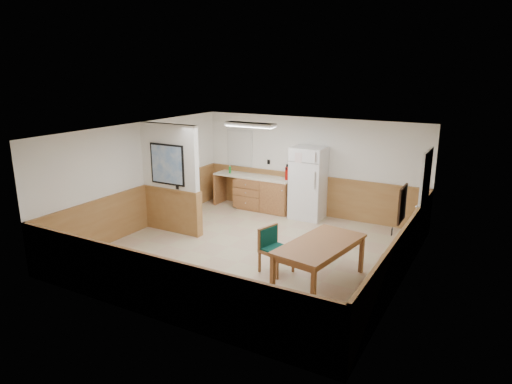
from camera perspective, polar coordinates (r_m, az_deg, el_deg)
The scene contains 20 objects.
ground at distance 9.52m, azimuth -0.43°, elevation -7.49°, with size 6.00×6.00×0.00m, color #C5B48D.
ceiling at distance 8.86m, azimuth -0.46°, elevation 7.59°, with size 6.00×6.00×0.02m, color silver.
back_wall at distance 11.74m, azimuth 6.82°, elevation 3.19°, with size 6.00×0.02×2.50m, color white.
right_wall at distance 8.12m, azimuth 18.31°, elevation -2.97°, with size 0.02×6.00×2.50m, color white.
left_wall at distance 10.87m, azimuth -14.34°, elevation 1.84°, with size 0.02×6.00×2.50m, color white.
wainscot_back at distance 11.90m, azimuth 6.67°, elevation -0.36°, with size 6.00×0.04×1.00m, color #A67A42.
wainscot_right at distance 8.38m, azimuth 17.75°, elevation -7.83°, with size 0.04×6.00×1.00m, color #A67A42.
wainscot_left at distance 11.05m, azimuth -14.01°, elevation -1.95°, with size 0.04×6.00×1.00m, color #A67A42.
partition_wall at distance 10.52m, azimuth -10.63°, elevation 1.53°, with size 1.50×0.20×2.50m.
kitchen_counter at distance 12.15m, azimuth 0.86°, elevation -0.12°, with size 2.20×0.61×1.00m.
exterior_door at distance 9.98m, azimuth 20.18°, elevation -0.98°, with size 0.07×1.02×2.15m.
kitchen_window at distance 12.59m, azimuth -2.06°, elevation 5.50°, with size 0.80×0.04×1.00m.
wall_painting at distance 7.76m, azimuth 17.81°, elevation -1.45°, with size 0.04×0.50×0.60m.
fluorescent_fixture at distance 10.38m, azimuth -0.75°, elevation 8.42°, with size 1.20×0.30×0.09m.
refrigerator at distance 11.44m, azimuth 6.54°, elevation 1.13°, with size 0.82×0.73×1.81m.
dining_table at distance 8.06m, azimuth 8.00°, elevation -6.92°, with size 1.18×1.94×0.75m.
dining_bench at distance 7.94m, azimuth 15.47°, elevation -10.22°, with size 0.37×1.49×0.45m.
dining_chair at distance 8.52m, azimuth 2.10°, elevation -6.72°, with size 0.81×0.64×0.85m.
fire_extinguisher at distance 11.72m, azimuth 3.90°, elevation 2.39°, with size 0.12×0.12×0.41m.
soap_bottle at distance 12.47m, azimuth -3.28°, elevation 2.79°, with size 0.06×0.06×0.19m, color #1A932E.
Camera 1 is at (4.35, -7.63, 3.68)m, focal length 32.00 mm.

